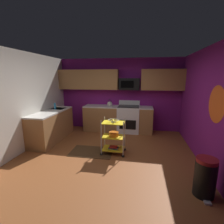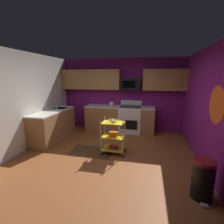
{
  "view_description": "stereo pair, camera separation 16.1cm",
  "coord_description": "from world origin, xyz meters",
  "px_view_note": "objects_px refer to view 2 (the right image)",
  "views": [
    {
      "loc": [
        0.82,
        -3.71,
        1.95
      ],
      "look_at": [
        0.07,
        0.49,
        1.05
      ],
      "focal_mm": 26.81,
      "sensor_mm": 36.0,
      "label": 1
    },
    {
      "loc": [
        0.98,
        -3.68,
        1.95
      ],
      "look_at": [
        0.07,
        0.49,
        1.05
      ],
      "focal_mm": 26.81,
      "sensor_mm": 36.0,
      "label": 2
    }
  ],
  "objects_px": {
    "microwave": "(131,84)",
    "kettle": "(111,104)",
    "dish_soap_bottle": "(57,106)",
    "oven_range": "(130,119)",
    "book_stack": "(113,147)",
    "trash_can": "(203,179)",
    "rolling_cart": "(113,136)",
    "fruit_bowl": "(113,121)",
    "mixing_bowl_large": "(113,134)"
  },
  "relations": [
    {
      "from": "microwave",
      "to": "kettle",
      "type": "height_order",
      "value": "microwave"
    },
    {
      "from": "dish_soap_bottle",
      "to": "oven_range",
      "type": "bearing_deg",
      "value": 21.15
    },
    {
      "from": "microwave",
      "to": "book_stack",
      "type": "bearing_deg",
      "value": -97.05
    },
    {
      "from": "kettle",
      "to": "trash_can",
      "type": "relative_size",
      "value": 0.4
    },
    {
      "from": "microwave",
      "to": "rolling_cart",
      "type": "relative_size",
      "value": 0.77
    },
    {
      "from": "rolling_cart",
      "to": "kettle",
      "type": "relative_size",
      "value": 3.47
    },
    {
      "from": "rolling_cart",
      "to": "dish_soap_bottle",
      "type": "relative_size",
      "value": 4.57
    },
    {
      "from": "fruit_bowl",
      "to": "mixing_bowl_large",
      "type": "xyz_separation_m",
      "value": [
        0.01,
        0.0,
        -0.36
      ]
    },
    {
      "from": "book_stack",
      "to": "microwave",
      "type": "bearing_deg",
      "value": 82.95
    },
    {
      "from": "mixing_bowl_large",
      "to": "dish_soap_bottle",
      "type": "xyz_separation_m",
      "value": [
        -2.09,
        0.92,
        0.5
      ]
    },
    {
      "from": "kettle",
      "to": "dish_soap_bottle",
      "type": "distance_m",
      "value": 1.86
    },
    {
      "from": "rolling_cart",
      "to": "kettle",
      "type": "xyz_separation_m",
      "value": [
        -0.44,
        1.81,
        0.54
      ]
    },
    {
      "from": "kettle",
      "to": "dish_soap_bottle",
      "type": "xyz_separation_m",
      "value": [
        -1.63,
        -0.89,
        0.02
      ]
    },
    {
      "from": "mixing_bowl_large",
      "to": "book_stack",
      "type": "bearing_deg",
      "value": 180.0
    },
    {
      "from": "rolling_cart",
      "to": "fruit_bowl",
      "type": "distance_m",
      "value": 0.42
    },
    {
      "from": "mixing_bowl_large",
      "to": "book_stack",
      "type": "height_order",
      "value": "mixing_bowl_large"
    },
    {
      "from": "rolling_cart",
      "to": "dish_soap_bottle",
      "type": "distance_m",
      "value": 2.34
    },
    {
      "from": "oven_range",
      "to": "microwave",
      "type": "height_order",
      "value": "microwave"
    },
    {
      "from": "book_stack",
      "to": "trash_can",
      "type": "distance_m",
      "value": 2.19
    },
    {
      "from": "microwave",
      "to": "trash_can",
      "type": "bearing_deg",
      "value": -64.73
    },
    {
      "from": "dish_soap_bottle",
      "to": "trash_can",
      "type": "bearing_deg",
      "value": -30.01
    },
    {
      "from": "mixing_bowl_large",
      "to": "dish_soap_bottle",
      "type": "distance_m",
      "value": 2.33
    },
    {
      "from": "fruit_bowl",
      "to": "microwave",
      "type": "bearing_deg",
      "value": 82.95
    },
    {
      "from": "microwave",
      "to": "trash_can",
      "type": "distance_m",
      "value": 3.81
    },
    {
      "from": "microwave",
      "to": "kettle",
      "type": "bearing_deg",
      "value": -170.95
    },
    {
      "from": "rolling_cart",
      "to": "mixing_bowl_large",
      "type": "height_order",
      "value": "rolling_cart"
    },
    {
      "from": "oven_range",
      "to": "fruit_bowl",
      "type": "distance_m",
      "value": 1.87
    },
    {
      "from": "dish_soap_bottle",
      "to": "trash_can",
      "type": "relative_size",
      "value": 0.3
    },
    {
      "from": "microwave",
      "to": "fruit_bowl",
      "type": "distance_m",
      "value": 2.1
    },
    {
      "from": "microwave",
      "to": "fruit_bowl",
      "type": "height_order",
      "value": "microwave"
    },
    {
      "from": "rolling_cart",
      "to": "fruit_bowl",
      "type": "relative_size",
      "value": 3.36
    },
    {
      "from": "rolling_cart",
      "to": "mixing_bowl_large",
      "type": "distance_m",
      "value": 0.07
    },
    {
      "from": "kettle",
      "to": "dish_soap_bottle",
      "type": "relative_size",
      "value": 1.32
    },
    {
      "from": "microwave",
      "to": "dish_soap_bottle",
      "type": "distance_m",
      "value": 2.61
    },
    {
      "from": "oven_range",
      "to": "dish_soap_bottle",
      "type": "bearing_deg",
      "value": -158.85
    },
    {
      "from": "kettle",
      "to": "oven_range",
      "type": "bearing_deg",
      "value": 0.32
    },
    {
      "from": "oven_range",
      "to": "kettle",
      "type": "bearing_deg",
      "value": -179.68
    },
    {
      "from": "fruit_bowl",
      "to": "dish_soap_bottle",
      "type": "distance_m",
      "value": 2.28
    },
    {
      "from": "microwave",
      "to": "dish_soap_bottle",
      "type": "relative_size",
      "value": 3.5
    },
    {
      "from": "oven_range",
      "to": "mixing_bowl_large",
      "type": "height_order",
      "value": "oven_range"
    },
    {
      "from": "rolling_cart",
      "to": "book_stack",
      "type": "relative_size",
      "value": 3.69
    },
    {
      "from": "fruit_bowl",
      "to": "dish_soap_bottle",
      "type": "relative_size",
      "value": 1.36
    },
    {
      "from": "oven_range",
      "to": "rolling_cart",
      "type": "relative_size",
      "value": 1.2
    },
    {
      "from": "fruit_bowl",
      "to": "dish_soap_bottle",
      "type": "height_order",
      "value": "dish_soap_bottle"
    },
    {
      "from": "fruit_bowl",
      "to": "trash_can",
      "type": "bearing_deg",
      "value": -36.41
    },
    {
      "from": "fruit_bowl",
      "to": "trash_can",
      "type": "distance_m",
      "value": 2.25
    },
    {
      "from": "trash_can",
      "to": "rolling_cart",
      "type": "bearing_deg",
      "value": 143.59
    },
    {
      "from": "book_stack",
      "to": "kettle",
      "type": "distance_m",
      "value": 2.05
    },
    {
      "from": "dish_soap_bottle",
      "to": "fruit_bowl",
      "type": "bearing_deg",
      "value": -23.87
    },
    {
      "from": "oven_range",
      "to": "book_stack",
      "type": "distance_m",
      "value": 1.86
    }
  ]
}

